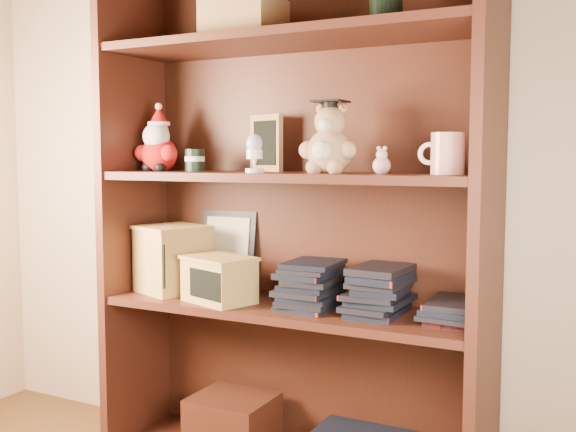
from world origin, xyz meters
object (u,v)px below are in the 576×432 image
grad_teddy_bear (329,145)px  teacher_mug (447,154)px  treats_box (172,258)px  bookcase (295,228)px

grad_teddy_bear → teacher_mug: grad_teddy_bear is taller
teacher_mug → treats_box: teacher_mug is taller
treats_box → grad_teddy_bear: bearing=-0.6°
bookcase → grad_teddy_bear: bearing=-22.3°
bookcase → teacher_mug: size_ratio=12.75×
teacher_mug → grad_teddy_bear: bearing=-178.9°
bookcase → treats_box: bookcase is taller
grad_teddy_bear → bookcase: bearing=157.7°
teacher_mug → treats_box: (-0.91, -0.00, -0.34)m
bookcase → grad_teddy_bear: bookcase is taller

